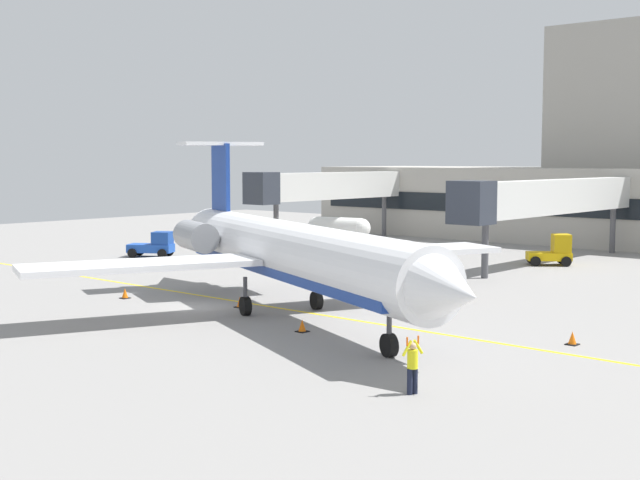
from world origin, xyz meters
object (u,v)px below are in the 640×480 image
belt_loader (250,245)px  fuel_tank (339,227)px  baggage_tug (154,245)px  regional_jet (287,252)px  marshaller (412,365)px  pushback_tractor (554,251)px

belt_loader → fuel_tank: 14.57m
baggage_tug → belt_loader: size_ratio=1.05×
regional_jet → marshaller: size_ratio=15.45×
pushback_tractor → marshaller: size_ratio=1.79×
pushback_tractor → regional_jet: bearing=-91.3°
fuel_tank → regional_jet: bearing=-53.3°
regional_jet → marshaller: regional_jet is taller
regional_jet → baggage_tug: regional_jet is taller
regional_jet → belt_loader: (-19.38, 16.04, -2.11)m
pushback_tractor → fuel_tank: (-23.13, 3.83, 0.25)m
fuel_tank → marshaller: 51.65m
baggage_tug → pushback_tractor: bearing=31.7°
fuel_tank → belt_loader: bearing=-77.5°
baggage_tug → belt_loader: (5.15, 5.11, 0.02)m
pushback_tractor → fuel_tank: pushback_tractor is taller
pushback_tractor → fuel_tank: bearing=170.6°
regional_jet → pushback_tractor: regional_jet is taller
pushback_tractor → belt_loader: (-19.97, -10.39, -0.07)m
marshaller → belt_loader: bearing=143.8°
marshaller → fuel_tank: bearing=133.0°
regional_jet → fuel_tank: bearing=126.7°
pushback_tractor → belt_loader: size_ratio=0.96×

